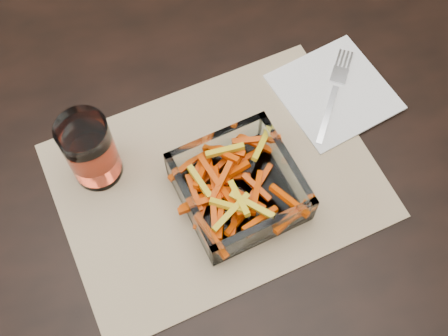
{
  "coord_description": "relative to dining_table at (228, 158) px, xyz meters",
  "views": [
    {
      "loc": [
        -0.12,
        -0.4,
        1.49
      ],
      "look_at": [
        -0.03,
        -0.07,
        0.78
      ],
      "focal_mm": 45.0,
      "sensor_mm": 36.0,
      "label": 1
    }
  ],
  "objects": [
    {
      "name": "tumbler",
      "position": [
        -0.2,
        -0.01,
        0.15
      ],
      "size": [
        0.07,
        0.07,
        0.12
      ],
      "color": "white",
      "rests_on": "placemat"
    },
    {
      "name": "fork",
      "position": [
        0.18,
        0.02,
        0.1
      ],
      "size": [
        0.12,
        0.16,
        0.0
      ],
      "rotation": [
        0.0,
        0.0,
        -0.61
      ],
      "color": "silver",
      "rests_on": "napkin"
    },
    {
      "name": "dining_table",
      "position": [
        0.0,
        0.0,
        0.0
      ],
      "size": [
        1.6,
        0.9,
        0.75
      ],
      "color": "black",
      "rests_on": "ground"
    },
    {
      "name": "napkin",
      "position": [
        0.18,
        0.02,
        0.09
      ],
      "size": [
        0.2,
        0.2,
        0.0
      ],
      "primitive_type": "cube",
      "rotation": [
        0.0,
        0.0,
        0.24
      ],
      "color": "white",
      "rests_on": "placemat"
    },
    {
      "name": "glass_bowl",
      "position": [
        -0.02,
        -0.11,
        0.12
      ],
      "size": [
        0.18,
        0.18,
        0.06
      ],
      "rotation": [
        0.0,
        0.0,
        0.17
      ],
      "color": "white",
      "rests_on": "placemat"
    },
    {
      "name": "placemat",
      "position": [
        -0.04,
        -0.07,
        0.09
      ],
      "size": [
        0.49,
        0.39,
        0.0
      ],
      "primitive_type": "cube",
      "rotation": [
        0.0,
        0.0,
        0.15
      ],
      "color": "tan",
      "rests_on": "dining_table"
    }
  ]
}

